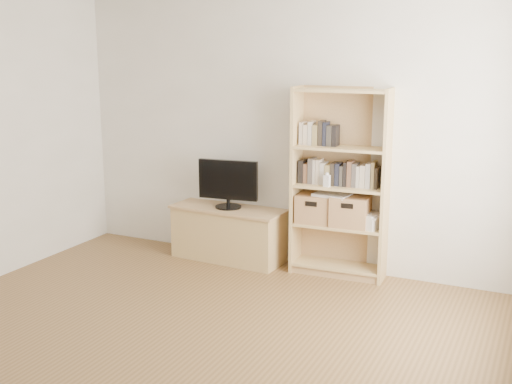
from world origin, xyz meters
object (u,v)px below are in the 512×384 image
Objects in this scene: basket_right at (350,211)px; television at (228,184)px; baby_monitor at (327,181)px; bookshelf at (340,183)px; basket_left at (315,208)px; tv_stand at (229,235)px; laptop at (332,195)px.

television is at bearing 178.14° from basket_right.
television is 1.04m from baby_monitor.
bookshelf is 0.14m from baby_monitor.
basket_right is at bearing -1.76° from basket_left.
laptop is at bearing 5.25° from tv_stand.
laptop reaches higher than basket_left.
basket_left is at bearing -4.69° from television.
bookshelf is 1.13m from television.
television reaches higher than basket_left.
bookshelf is 16.06× the size of baby_monitor.
baby_monitor is at bearing -135.00° from bookshelf.
bookshelf reaches higher than baby_monitor.
basket_right is (0.11, 0.00, -0.25)m from bookshelf.
basket_right reaches higher than basket_left.
basket_left is 0.34m from basket_right.
laptop is (1.06, 0.04, 0.51)m from tv_stand.
bookshelf is 5.44× the size of laptop.
television is 1.88× the size of basket_left.
basket_left is at bearing 178.51° from basket_right.
bookshelf reaches higher than television.
tv_stand is 0.64× the size of bookshelf.
bookshelf reaches higher than laptop.
television is 1.06m from laptop.
laptop is (-0.07, -0.01, -0.11)m from bookshelf.
television is at bearing -174.71° from baby_monitor.
laptop is (0.03, 0.09, -0.15)m from baby_monitor.
basket_right is 1.06× the size of laptop.
baby_monitor is 0.34× the size of laptop.
basket_left is at bearing 156.66° from baby_monitor.
baby_monitor is 0.32× the size of basket_right.
laptop is at bearing 82.07° from baby_monitor.
tv_stand is 3.47× the size of laptop.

